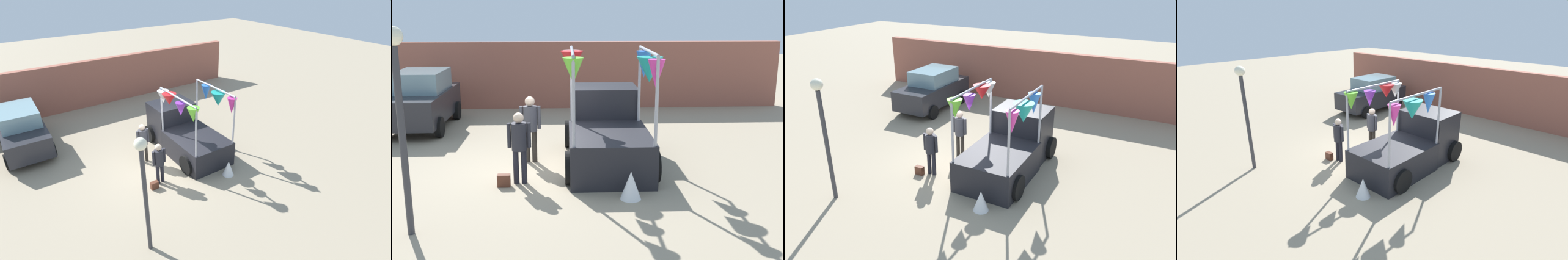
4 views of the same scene
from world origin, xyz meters
TOP-DOWN VIEW (x-y plane):
  - ground_plane at (0.00, 0.00)m, footprint 60.00×60.00m
  - vendor_truck at (1.57, 0.71)m, footprint 2.53×4.05m
  - parked_car at (-4.17, 4.56)m, footprint 1.88×4.00m
  - person_customer at (-0.50, -0.92)m, footprint 0.53×0.34m
  - person_vendor at (-0.35, 0.66)m, footprint 0.53×0.34m
  - handbag at (-0.85, -1.12)m, footprint 0.28×0.16m
  - street_lamp at (-2.20, -3.42)m, footprint 0.32×0.32m
  - brick_boundary_wall at (0.00, 7.76)m, footprint 18.00×0.36m
  - folded_kite_bundle_white at (1.87, -1.99)m, footprint 0.60×0.60m

SIDE VIEW (x-z plane):
  - ground_plane at x=0.00m, z-range 0.00..0.00m
  - handbag at x=-0.85m, z-range 0.00..0.28m
  - folded_kite_bundle_white at x=1.87m, z-range 0.00..0.60m
  - vendor_truck at x=1.57m, z-range -0.59..2.36m
  - parked_car at x=-4.17m, z-range 0.00..1.88m
  - person_customer at x=-0.50m, z-range 0.17..1.81m
  - person_vendor at x=-0.35m, z-range 0.18..1.89m
  - brick_boundary_wall at x=0.00m, z-range 0.00..2.60m
  - street_lamp at x=-2.20m, z-range 0.58..4.17m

